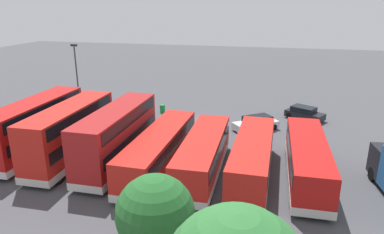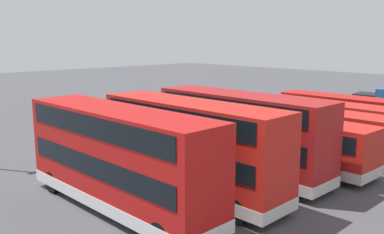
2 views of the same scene
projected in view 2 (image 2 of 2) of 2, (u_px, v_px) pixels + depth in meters
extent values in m
plane|color=#47474C|center=(157.00, 132.00, 34.22)|extent=(140.00, 140.00, 0.00)
cube|color=#B71411|center=(348.00, 113.00, 33.62)|extent=(2.74, 11.13, 2.60)
cube|color=silver|center=(347.00, 126.00, 33.81)|extent=(2.78, 11.17, 0.55)
cube|color=black|center=(349.00, 106.00, 33.51)|extent=(2.78, 10.33, 0.90)
cube|color=black|center=(288.00, 99.00, 37.41)|extent=(2.25, 0.10, 1.10)
cylinder|color=black|center=(295.00, 121.00, 35.95)|extent=(0.32, 1.10, 1.10)
cylinder|color=black|center=(308.00, 118.00, 37.50)|extent=(0.32, 1.10, 1.10)
cube|color=red|center=(331.00, 120.00, 30.60)|extent=(2.69, 11.00, 2.60)
cube|color=silver|center=(330.00, 134.00, 30.79)|extent=(2.73, 11.04, 0.55)
cube|color=black|center=(331.00, 112.00, 30.49)|extent=(2.74, 10.20, 0.90)
cube|color=black|center=(270.00, 104.00, 34.46)|extent=(2.25, 0.09, 1.10)
cylinder|color=black|center=(275.00, 129.00, 32.99)|extent=(0.31, 1.10, 1.10)
cylinder|color=black|center=(291.00, 125.00, 34.50)|extent=(0.31, 1.10, 1.10)
cylinder|color=black|center=(379.00, 148.00, 27.11)|extent=(0.31, 1.10, 1.10)
cube|color=red|center=(309.00, 128.00, 27.91)|extent=(2.79, 10.85, 2.60)
cube|color=silver|center=(308.00, 143.00, 28.10)|extent=(2.83, 10.90, 0.55)
cube|color=black|center=(310.00, 119.00, 27.80)|extent=(2.83, 10.06, 0.90)
cube|color=black|center=(244.00, 110.00, 31.58)|extent=(2.25, 0.11, 1.10)
cylinder|color=black|center=(250.00, 137.00, 30.11)|extent=(0.32, 1.11, 1.10)
cylinder|color=black|center=(268.00, 132.00, 31.68)|extent=(0.32, 1.11, 1.10)
cylinder|color=black|center=(360.00, 160.00, 24.55)|extent=(0.32, 1.11, 1.10)
cylinder|color=black|center=(375.00, 153.00, 26.11)|extent=(0.32, 1.11, 1.10)
cube|color=red|center=(277.00, 136.00, 25.66)|extent=(2.72, 11.98, 2.60)
cube|color=silver|center=(276.00, 152.00, 25.85)|extent=(2.76, 12.02, 0.55)
cube|color=black|center=(277.00, 127.00, 25.55)|extent=(2.77, 11.19, 0.90)
cube|color=black|center=(208.00, 114.00, 29.87)|extent=(2.25, 0.09, 1.10)
cylinder|color=black|center=(211.00, 143.00, 28.40)|extent=(0.32, 1.10, 1.10)
cylinder|color=black|center=(233.00, 138.00, 29.91)|extent=(0.32, 1.10, 1.10)
cylinder|color=black|center=(336.00, 175.00, 21.81)|extent=(0.32, 1.10, 1.10)
cylinder|color=black|center=(357.00, 166.00, 23.31)|extent=(0.32, 1.10, 1.10)
cube|color=#A51919|center=(241.00, 132.00, 23.19)|extent=(2.57, 10.55, 4.20)
cube|color=silver|center=(240.00, 164.00, 23.53)|extent=(2.61, 10.59, 0.55)
cube|color=black|center=(241.00, 135.00, 23.23)|extent=(2.63, 9.75, 0.90)
cube|color=black|center=(241.00, 105.00, 22.92)|extent=(2.63, 9.75, 0.90)
cube|color=black|center=(177.00, 122.00, 27.00)|extent=(2.25, 0.06, 1.10)
cylinder|color=black|center=(179.00, 155.00, 25.53)|extent=(0.30, 1.10, 1.10)
cylinder|color=black|center=(205.00, 149.00, 27.06)|extent=(0.30, 1.10, 1.10)
cylinder|color=black|center=(288.00, 187.00, 20.03)|extent=(0.30, 1.10, 1.10)
cylinder|color=black|center=(313.00, 177.00, 21.56)|extent=(0.30, 1.10, 1.10)
cube|color=red|center=(191.00, 145.00, 20.36)|extent=(2.75, 10.48, 4.20)
cube|color=silver|center=(191.00, 181.00, 20.70)|extent=(2.79, 10.52, 0.55)
cube|color=black|center=(191.00, 149.00, 20.40)|extent=(2.80, 9.68, 0.90)
cube|color=black|center=(191.00, 114.00, 20.09)|extent=(2.80, 9.68, 0.90)
cube|color=black|center=(126.00, 132.00, 24.06)|extent=(2.25, 0.10, 1.10)
cylinder|color=black|center=(126.00, 170.00, 22.60)|extent=(0.32, 1.11, 1.10)
cylinder|color=black|center=(158.00, 162.00, 24.16)|extent=(0.32, 1.11, 1.10)
cylinder|color=black|center=(237.00, 211.00, 17.27)|extent=(0.32, 1.11, 1.10)
cylinder|color=black|center=(269.00, 197.00, 18.83)|extent=(0.32, 1.11, 1.10)
cube|color=#B71411|center=(119.00, 156.00, 18.36)|extent=(2.76, 11.06, 4.20)
cube|color=silver|center=(120.00, 196.00, 18.70)|extent=(2.80, 11.10, 0.55)
cube|color=black|center=(119.00, 161.00, 18.40)|extent=(2.80, 10.26, 0.90)
cube|color=black|center=(118.00, 123.00, 18.09)|extent=(2.80, 10.26, 0.90)
cube|color=black|center=(58.00, 140.00, 22.26)|extent=(2.25, 0.10, 1.10)
cylinder|color=black|center=(53.00, 182.00, 20.80)|extent=(0.32, 1.11, 1.10)
cylinder|color=black|center=(92.00, 172.00, 22.36)|extent=(0.32, 1.11, 1.10)
cylinder|color=black|center=(204.00, 218.00, 16.62)|extent=(0.32, 1.11, 1.10)
cube|color=black|center=(366.00, 105.00, 38.37)|extent=(2.74, 2.31, 2.20)
cylinder|color=black|center=(362.00, 118.00, 37.69)|extent=(0.41, 1.03, 1.00)
cylinder|color=black|center=(369.00, 115.00, 39.42)|extent=(0.41, 1.03, 1.00)
cube|color=black|center=(221.00, 105.00, 44.65)|extent=(4.41, 3.60, 0.70)
cube|color=black|center=(219.00, 100.00, 44.49)|extent=(2.93, 2.64, 0.55)
cylinder|color=black|center=(231.00, 106.00, 45.78)|extent=(0.66, 0.51, 0.64)
cylinder|color=black|center=(236.00, 108.00, 44.25)|extent=(0.66, 0.51, 0.64)
cylinder|color=black|center=(206.00, 107.00, 45.12)|extent=(0.66, 0.51, 0.64)
cylinder|color=black|center=(210.00, 109.00, 43.59)|extent=(0.66, 0.51, 0.64)
cube|color=silver|center=(221.00, 117.00, 37.87)|extent=(4.72, 4.24, 0.70)
cube|color=black|center=(222.00, 110.00, 37.95)|extent=(3.18, 2.98, 0.55)
cylinder|color=black|center=(229.00, 124.00, 36.15)|extent=(0.64, 0.57, 0.64)
cylinder|color=black|center=(211.00, 123.00, 36.38)|extent=(0.64, 0.57, 0.64)
cylinder|color=black|center=(231.00, 116.00, 39.44)|extent=(0.64, 0.57, 0.64)
cylinder|color=black|center=(214.00, 116.00, 39.67)|extent=(0.64, 0.57, 0.64)
cylinder|color=#197F33|center=(94.00, 130.00, 32.85)|extent=(0.60, 0.60, 0.95)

